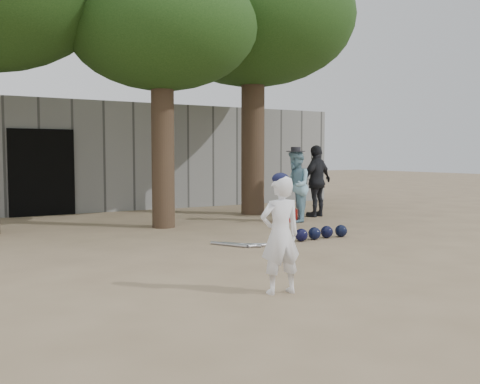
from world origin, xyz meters
TOP-DOWN VIEW (x-y plane):
  - ground at (0.00, 0.00)m, footprint 70.00×70.00m
  - boy_player at (-0.39, -1.55)m, footprint 0.52×0.38m
  - spectator_blue at (3.56, 3.50)m, footprint 0.95×1.01m
  - spectator_dark at (4.68, 4.10)m, footprint 1.13×0.71m
  - red_bag at (3.44, 3.64)m, footprint 0.51×0.47m
  - back_building at (-0.00, 10.33)m, footprint 16.00×5.24m
  - helmet_row at (2.49, 1.24)m, footprint 1.19×0.29m
  - bat_pile at (0.91, 1.26)m, footprint 1.10×0.77m
  - tree_row at (0.74, 5.02)m, footprint 11.40×5.80m

SIDE VIEW (x-z plane):
  - ground at x=0.00m, z-range 0.00..0.00m
  - bat_pile at x=0.91m, z-range 0.00..0.06m
  - helmet_row at x=2.49m, z-range 0.00..0.23m
  - red_bag at x=3.44m, z-range 0.00..0.30m
  - boy_player at x=-0.39m, z-range 0.00..1.32m
  - spectator_blue at x=3.56m, z-range 0.00..1.66m
  - spectator_dark at x=4.68m, z-range 0.00..1.79m
  - back_building at x=0.00m, z-range 0.00..3.00m
  - tree_row at x=0.74m, z-range 1.34..8.03m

